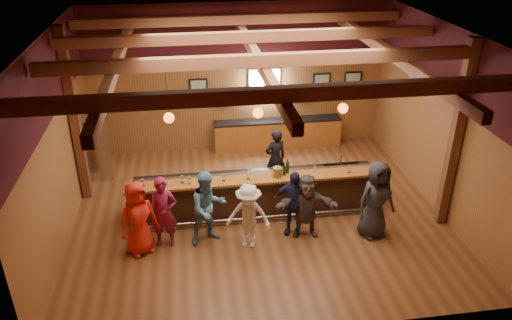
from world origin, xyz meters
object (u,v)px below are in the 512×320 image
object	(u,v)px
customer_denim	(208,208)
customer_white	(249,216)
bartender	(275,159)
back_bar_cabinet	(278,134)
ice_bucket	(277,172)
bar_counter	(258,192)
stainless_fridge	(99,147)
customer_dark	(376,200)
customer_redvest	(163,212)
customer_brown	(306,206)
customer_orange	(138,218)
customer_navy	(293,203)
bottle_a	(284,170)

from	to	relation	value
customer_denim	customer_white	size ratio (longest dim) A/B	1.14
customer_white	bartender	size ratio (longest dim) A/B	0.93
back_bar_cabinet	ice_bucket	world-z (taller)	ice_bucket
bar_counter	back_bar_cabinet	bearing A→B (deg)	71.66
stainless_fridge	customer_dark	size ratio (longest dim) A/B	0.95
customer_white	ice_bucket	world-z (taller)	customer_white
bar_counter	customer_redvest	bearing A→B (deg)	-154.07
bar_counter	customer_dark	world-z (taller)	customer_dark
stainless_fridge	customer_brown	size ratio (longest dim) A/B	1.14
stainless_fridge	customer_redvest	xyz separation A→B (m)	(1.84, -3.56, -0.05)
back_bar_cabinet	customer_orange	world-z (taller)	customer_orange
customer_denim	customer_dark	distance (m)	3.80
customer_redvest	customer_white	size ratio (longest dim) A/B	1.09
back_bar_cabinet	ice_bucket	bearing A→B (deg)	-100.98
customer_orange	customer_dark	xyz separation A→B (m)	(5.32, -0.13, 0.07)
bartender	customer_redvest	bearing A→B (deg)	22.74
customer_navy	customer_orange	bearing A→B (deg)	-149.76
customer_navy	bar_counter	bearing A→B (deg)	147.99
bartender	bottle_a	world-z (taller)	bartender
customer_orange	customer_white	distance (m)	2.40
customer_dark	ice_bucket	distance (m)	2.37
customer_redvest	bottle_a	world-z (taller)	customer_redvest
customer_denim	customer_dark	bearing A→B (deg)	-23.26
customer_redvest	customer_brown	bearing A→B (deg)	3.90
back_bar_cabinet	customer_brown	size ratio (longest dim) A/B	2.53
customer_redvest	ice_bucket	xyz separation A→B (m)	(2.70, 0.78, 0.38)
bar_counter	customer_dark	distance (m)	2.92
stainless_fridge	customer_brown	distance (m)	6.25
stainless_fridge	customer_white	size ratio (longest dim) A/B	1.15
customer_white	bar_counter	bearing A→B (deg)	93.27
customer_denim	customer_redvest	bearing A→B (deg)	161.12
customer_navy	customer_dark	world-z (taller)	customer_dark
stainless_fridge	bottle_a	bearing A→B (deg)	-29.83
customer_denim	bartender	world-z (taller)	customer_denim
bar_counter	ice_bucket	xyz separation A→B (m)	(0.43, -0.32, 0.71)
bottle_a	ice_bucket	bearing A→B (deg)	-161.37
customer_denim	ice_bucket	xyz separation A→B (m)	(1.71, 0.79, 0.35)
bottle_a	customer_navy	bearing A→B (deg)	-86.70
bottle_a	customer_denim	bearing A→B (deg)	-155.79
customer_denim	bottle_a	xyz separation A→B (m)	(1.90, 0.85, 0.35)
back_bar_cabinet	customer_brown	distance (m)	4.80
customer_orange	customer_brown	distance (m)	3.77
stainless_fridge	back_bar_cabinet	bearing A→B (deg)	11.93
bartender	stainless_fridge	bearing A→B (deg)	-30.04
customer_dark	bottle_a	distance (m)	2.24
bar_counter	customer_orange	bearing A→B (deg)	-155.29
customer_brown	customer_dark	distance (m)	1.58
bar_counter	customer_navy	xyz separation A→B (m)	(0.66, -1.10, 0.29)
customer_redvest	customer_denim	bearing A→B (deg)	5.36
customer_navy	bartender	distance (m)	2.26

